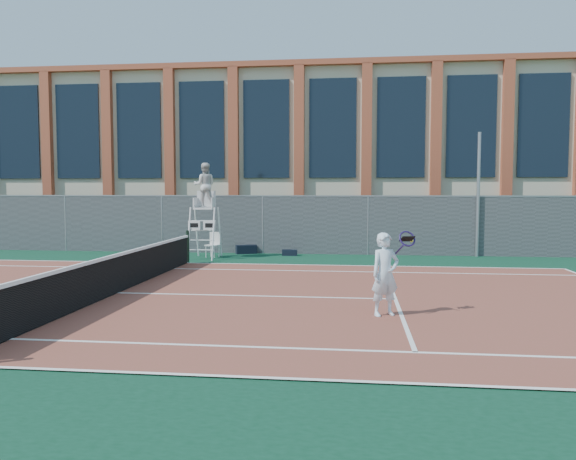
# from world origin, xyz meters

# --- Properties ---
(ground) EXTENTS (120.00, 120.00, 0.00)m
(ground) POSITION_xyz_m (0.00, 0.00, 0.00)
(ground) COLOR #233814
(apron) EXTENTS (36.00, 20.00, 0.01)m
(apron) POSITION_xyz_m (0.00, 1.00, 0.01)
(apron) COLOR #0C3620
(apron) RESTS_ON ground
(tennis_court) EXTENTS (23.77, 10.97, 0.02)m
(tennis_court) POSITION_xyz_m (0.00, 0.00, 0.02)
(tennis_court) COLOR brown
(tennis_court) RESTS_ON apron
(tennis_net) EXTENTS (0.10, 11.30, 1.10)m
(tennis_net) POSITION_xyz_m (0.00, 0.00, 0.54)
(tennis_net) COLOR black
(tennis_net) RESTS_ON ground
(fence) EXTENTS (40.00, 0.06, 2.20)m
(fence) POSITION_xyz_m (0.00, 8.80, 1.10)
(fence) COLOR #595E60
(fence) RESTS_ON ground
(hedge) EXTENTS (40.00, 1.40, 2.20)m
(hedge) POSITION_xyz_m (0.00, 10.00, 1.10)
(hedge) COLOR black
(hedge) RESTS_ON ground
(building) EXTENTS (45.00, 10.60, 8.22)m
(building) POSITION_xyz_m (0.00, 17.95, 4.15)
(building) COLOR beige
(building) RESTS_ON ground
(steel_pole) EXTENTS (0.12, 0.12, 4.53)m
(steel_pole) POSITION_xyz_m (9.96, 8.70, 2.26)
(steel_pole) COLOR #9EA0A5
(steel_pole) RESTS_ON ground
(umpire_chair) EXTENTS (0.96, 1.48, 3.44)m
(umpire_chair) POSITION_xyz_m (0.20, 7.05, 2.51)
(umpire_chair) COLOR white
(umpire_chair) RESTS_ON ground
(plastic_chair) EXTENTS (0.52, 0.52, 0.91)m
(plastic_chair) POSITION_xyz_m (0.43, 7.38, 0.54)
(plastic_chair) COLOR silver
(plastic_chair) RESTS_ON apron
(sports_bag_near) EXTENTS (0.84, 0.59, 0.33)m
(sports_bag_near) POSITION_xyz_m (1.39, 8.60, 0.18)
(sports_bag_near) COLOR black
(sports_bag_near) RESTS_ON apron
(sports_bag_far) EXTENTS (0.56, 0.25, 0.22)m
(sports_bag_far) POSITION_xyz_m (3.11, 8.17, 0.12)
(sports_bag_far) COLOR black
(sports_bag_far) RESTS_ON apron
(tennis_player) EXTENTS (0.96, 0.73, 1.61)m
(tennis_player) POSITION_xyz_m (6.08, -1.67, 0.83)
(tennis_player) COLOR white
(tennis_player) RESTS_ON tennis_court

